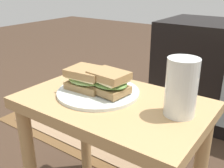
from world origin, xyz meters
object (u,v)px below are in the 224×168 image
(plate, at_px, (98,92))
(sandwich_back, at_px, (109,82))
(beer_glass, at_px, (181,89))
(sandwich_front, at_px, (88,78))

(plate, relative_size, sandwich_back, 1.97)
(plate, relative_size, beer_glass, 1.67)
(sandwich_front, relative_size, sandwich_back, 1.02)
(sandwich_front, distance_m, sandwich_back, 0.08)
(plate, xyz_separation_m, sandwich_front, (-0.04, -0.00, 0.04))
(sandwich_front, height_order, beer_glass, beer_glass)
(plate, distance_m, beer_glass, 0.27)
(beer_glass, bearing_deg, sandwich_back, -176.42)
(sandwich_back, xyz_separation_m, beer_glass, (0.22, 0.01, 0.03))
(sandwich_front, xyz_separation_m, beer_glass, (0.30, 0.02, 0.03))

